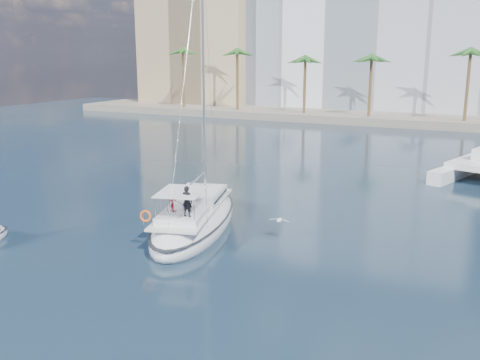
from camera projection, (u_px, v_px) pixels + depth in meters
The scene contains 8 objects.
ground at pixel (242, 251), 28.49m from camera, with size 160.00×160.00×0.00m, color black.
quay at pixel (417, 120), 81.63m from camera, with size 120.00×14.00×1.20m, color gray.
building_modern at pixel (362, 33), 94.23m from camera, with size 42.00×16.00×28.00m, color white.
building_tan_left at pixel (204, 51), 104.34m from camera, with size 22.00×14.00×22.00m, color tan.
palm_left at pixel (209, 55), 90.57m from camera, with size 3.60×3.60×12.30m.
palm_centre at pixel (418, 54), 75.94m from camera, with size 3.60×3.60×12.30m.
main_sloop at pixel (195, 219), 32.07m from camera, with size 7.24×13.07×18.50m.
seagull at pixel (280, 220), 30.05m from camera, with size 1.21×0.52×0.22m.
Camera 1 is at (11.81, -24.15, 10.14)m, focal length 40.00 mm.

